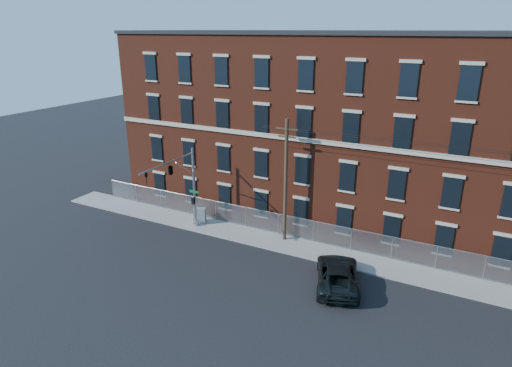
{
  "coord_description": "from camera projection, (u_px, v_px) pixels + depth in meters",
  "views": [
    {
      "loc": [
        14.87,
        -24.25,
        16.47
      ],
      "look_at": [
        0.21,
        4.0,
        5.18
      ],
      "focal_mm": 30.77,
      "sensor_mm": 36.0,
      "label": 1
    }
  ],
  "objects": [
    {
      "name": "sidewalk",
      "position": [
        409.0,
        272.0,
        31.2
      ],
      "size": [
        65.0,
        3.0,
        0.12
      ],
      "primitive_type": "cube",
      "color": "gray",
      "rests_on": "ground"
    },
    {
      "name": "utility_pole_near",
      "position": [
        286.0,
        179.0,
        34.28
      ],
      "size": [
        1.8,
        0.28,
        10.0
      ],
      "color": "#413120",
      "rests_on": "ground"
    },
    {
      "name": "pickup_truck",
      "position": [
        337.0,
        274.0,
        29.54
      ],
      "size": [
        4.51,
        6.48,
        1.64
      ],
      "primitive_type": "imported",
      "rotation": [
        0.0,
        0.0,
        3.48
      ],
      "color": "black",
      "rests_on": "ground"
    },
    {
      "name": "mill_building",
      "position": [
        439.0,
        136.0,
        35.97
      ],
      "size": [
        55.3,
        14.32,
        16.3
      ],
      "color": "#5E2313",
      "rests_on": "ground"
    },
    {
      "name": "ground",
      "position": [
        228.0,
        265.0,
        32.25
      ],
      "size": [
        140.0,
        140.0,
        0.0
      ],
      "primitive_type": "plane",
      "color": "black",
      "rests_on": "ground"
    },
    {
      "name": "chain_link_fence",
      "position": [
        414.0,
        252.0,
        31.96
      ],
      "size": [
        59.06,
        0.06,
        1.85
      ],
      "color": "#A5A8AD",
      "rests_on": "ground"
    },
    {
      "name": "utility_cabinet",
      "position": [
        200.0,
        215.0,
        38.94
      ],
      "size": [
        1.19,
        0.88,
        1.34
      ],
      "primitive_type": "cube",
      "rotation": [
        0.0,
        0.0,
        0.36
      ],
      "color": "gray",
      "rests_on": "sidewalk"
    },
    {
      "name": "traffic_signal_mast",
      "position": [
        176.0,
        176.0,
        34.88
      ],
      "size": [
        0.9,
        6.75,
        7.0
      ],
      "color": "#9EA0A5",
      "rests_on": "ground"
    }
  ]
}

